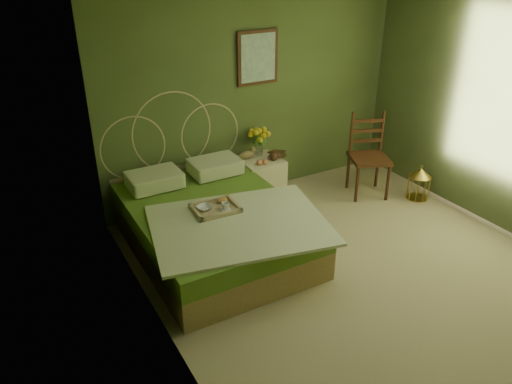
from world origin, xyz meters
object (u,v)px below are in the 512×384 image
bed (212,221)px  nightstand (260,173)px  chair (366,150)px  birdcage (419,184)px

bed → nightstand: bearing=36.2°
bed → chair: size_ratio=2.25×
bed → chair: (2.30, 0.25, 0.27)m
birdcage → nightstand: bearing=150.3°
bed → birdcage: 2.81m
chair → nightstand: bearing=-178.5°
nightstand → birdcage: (1.77, -1.01, -0.15)m
bed → nightstand: 1.27m
bed → nightstand: (1.03, 0.75, 0.03)m
chair → birdcage: chair is taller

